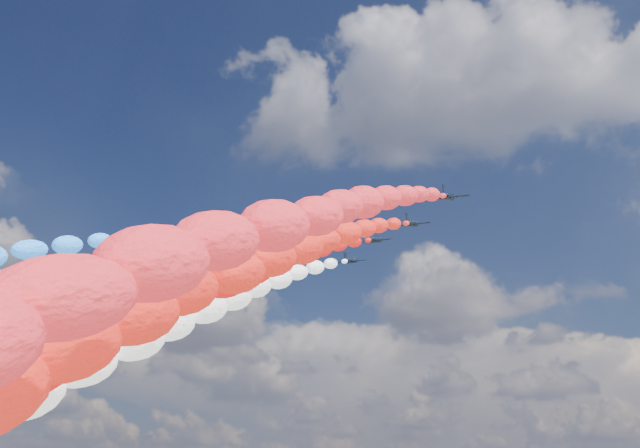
% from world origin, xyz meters
% --- Properties ---
extents(jet_0, '(8.40, 11.10, 5.23)m').
position_xyz_m(jet_0, '(-30.15, -5.11, 94.55)').
color(jet_0, black).
extents(jet_1, '(8.05, 10.85, 5.23)m').
position_xyz_m(jet_1, '(-19.58, 3.43, 94.55)').
color(jet_1, black).
extents(trail_1, '(6.57, 120.15, 55.12)m').
position_xyz_m(trail_1, '(-19.58, -57.59, 68.99)').
color(trail_1, blue).
extents(jet_2, '(8.41, 11.11, 5.23)m').
position_xyz_m(jet_2, '(-8.63, 11.87, 94.55)').
color(jet_2, black).
extents(trail_2, '(6.57, 120.15, 55.12)m').
position_xyz_m(trail_2, '(-8.63, -49.16, 68.99)').
color(trail_2, '#2C73FF').
extents(jet_3, '(8.22, 10.97, 5.23)m').
position_xyz_m(jet_3, '(-0.30, 11.14, 94.55)').
color(jet_3, black).
extents(trail_3, '(6.57, 120.15, 55.12)m').
position_xyz_m(trail_3, '(-0.30, -49.89, 68.99)').
color(trail_3, white).
extents(jet_4, '(7.86, 10.71, 5.23)m').
position_xyz_m(jet_4, '(-0.64, 24.77, 94.55)').
color(jet_4, black).
extents(trail_4, '(6.57, 120.15, 55.12)m').
position_xyz_m(trail_4, '(-0.64, -36.25, 68.99)').
color(trail_4, white).
extents(jet_5, '(8.11, 10.90, 5.23)m').
position_xyz_m(jet_5, '(8.88, 12.20, 94.55)').
color(jet_5, black).
extents(trail_5, '(6.57, 120.15, 55.12)m').
position_xyz_m(trail_5, '(8.88, -48.82, 68.99)').
color(trail_5, red).
extents(jet_6, '(8.01, 10.82, 5.23)m').
position_xyz_m(jet_6, '(18.90, 4.77, 94.55)').
color(jet_6, black).
extents(trail_6, '(6.57, 120.15, 55.12)m').
position_xyz_m(trail_6, '(18.90, -56.26, 68.99)').
color(trail_6, red).
extents(jet_7, '(8.11, 10.89, 5.23)m').
position_xyz_m(jet_7, '(28.76, -7.17, 94.55)').
color(jet_7, black).
extents(trail_7, '(6.57, 120.15, 55.12)m').
position_xyz_m(trail_7, '(28.76, -68.20, 68.99)').
color(trail_7, red).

